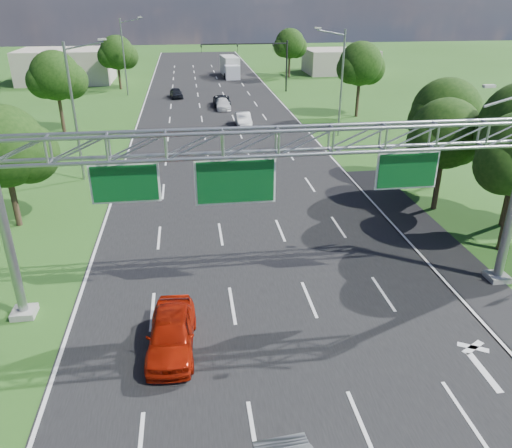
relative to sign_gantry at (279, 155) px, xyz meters
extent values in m
plane|color=#285319|center=(-0.33, 18.00, -6.89)|extent=(220.00, 220.00, 0.00)
cube|color=black|center=(-0.33, 18.00, -6.89)|extent=(18.00, 180.00, 0.02)
cube|color=black|center=(9.87, 2.00, -6.89)|extent=(3.00, 30.00, 0.02)
cube|color=gray|center=(11.17, 0.00, -6.74)|extent=(1.00, 1.00, 0.30)
cube|color=gray|center=(-11.33, 0.00, -6.74)|extent=(1.00, 1.00, 0.30)
cylinder|color=gray|center=(-11.33, 0.00, -2.89)|extent=(0.40, 0.40, 8.00)
cube|color=beige|center=(8.77, 0.00, 2.61)|extent=(0.50, 0.22, 0.12)
cube|color=white|center=(-6.33, -0.02, -0.89)|extent=(2.80, 0.05, 1.70)
cube|color=#08451A|center=(-6.33, -0.08, -0.89)|extent=(2.62, 0.05, 1.52)
cube|color=white|center=(-1.83, -0.02, -1.04)|extent=(3.40, 0.05, 2.00)
cube|color=#08451A|center=(-1.83, -0.08, -1.04)|extent=(3.22, 0.05, 1.82)
cube|color=white|center=(5.67, -0.02, -0.89)|extent=(2.80, 0.05, 1.70)
cube|color=#08451A|center=(5.67, -0.08, -0.89)|extent=(2.62, 0.05, 1.52)
cylinder|color=black|center=(10.67, 53.00, -3.39)|extent=(0.24, 0.24, 7.00)
cylinder|color=black|center=(4.67, 53.00, -0.29)|extent=(12.00, 0.18, 0.18)
imported|color=black|center=(-1.33, 53.00, -0.84)|extent=(0.18, 0.22, 1.10)
imported|color=black|center=(3.67, 53.00, -0.84)|extent=(0.18, 0.22, 1.10)
imported|color=black|center=(8.67, 53.00, -0.84)|extent=(0.18, 0.22, 1.10)
cylinder|color=gray|center=(-11.83, 18.00, -1.89)|extent=(0.20, 0.20, 10.00)
cylinder|color=gray|center=(-10.53, 18.00, 2.81)|extent=(2.78, 0.12, 0.60)
cube|color=beige|center=(-9.23, 18.00, 3.21)|extent=(0.55, 0.22, 0.12)
cylinder|color=gray|center=(-11.83, 53.00, -1.89)|extent=(0.20, 0.20, 10.00)
cylinder|color=gray|center=(-10.53, 53.00, 2.81)|extent=(2.78, 0.12, 0.60)
cube|color=beige|center=(-9.23, 53.00, 3.21)|extent=(0.55, 0.22, 0.12)
cylinder|color=gray|center=(11.17, 28.00, -1.89)|extent=(0.20, 0.20, 10.00)
cylinder|color=gray|center=(9.87, 28.00, 2.81)|extent=(2.78, 0.12, 0.60)
cube|color=beige|center=(8.57, 28.00, 3.21)|extent=(0.55, 0.22, 0.12)
cylinder|color=#2D2116|center=(13.17, 3.00, -5.02)|extent=(0.36, 0.36, 3.74)
sphere|color=black|center=(12.18, 2.70, -1.83)|extent=(3.08, 3.08, 3.08)
cylinder|color=#2D2116|center=(15.17, 6.00, -4.80)|extent=(0.36, 0.36, 4.18)
sphere|color=black|center=(14.04, 5.70, -1.21)|extent=(3.50, 3.50, 3.50)
cylinder|color=#2D2116|center=(12.17, 9.00, -5.24)|extent=(0.36, 0.36, 3.30)
sphere|color=black|center=(12.17, 9.00, -1.83)|extent=(4.40, 4.40, 4.40)
sphere|color=black|center=(13.27, 9.40, -2.38)|extent=(3.30, 3.30, 3.30)
sphere|color=black|center=(11.18, 8.70, -2.27)|extent=(3.08, 3.08, 3.08)
cylinder|color=#2D2116|center=(14.17, 13.00, -5.13)|extent=(0.36, 0.36, 3.52)
sphere|color=black|center=(14.17, 13.00, -1.45)|extent=(4.80, 4.80, 4.80)
sphere|color=black|center=(15.37, 13.40, -2.05)|extent=(3.60, 3.60, 3.60)
sphere|color=black|center=(13.09, 12.70, -1.93)|extent=(3.36, 3.36, 3.36)
cylinder|color=#2D2116|center=(-14.33, 10.00, -5.35)|extent=(0.36, 0.36, 3.08)
sphere|color=black|center=(-14.33, 10.00, -1.89)|extent=(4.80, 4.80, 4.80)
sphere|color=black|center=(-13.13, 10.40, -2.49)|extent=(3.60, 3.60, 3.60)
cylinder|color=#2D2116|center=(-16.33, 33.00, -5.02)|extent=(0.36, 0.36, 3.74)
sphere|color=black|center=(-16.33, 33.00, -1.23)|extent=(4.80, 4.80, 4.80)
sphere|color=black|center=(-15.13, 33.40, -1.83)|extent=(3.60, 3.60, 3.60)
sphere|color=black|center=(-17.41, 32.70, -1.71)|extent=(3.36, 3.36, 3.36)
cylinder|color=#2D2116|center=(-13.33, 58.00, -5.24)|extent=(0.36, 0.36, 3.30)
sphere|color=black|center=(-13.33, 58.00, -1.67)|extent=(4.80, 4.80, 4.80)
sphere|color=black|center=(-12.13, 58.40, -2.27)|extent=(3.60, 3.60, 3.60)
sphere|color=black|center=(-14.41, 57.70, -2.15)|extent=(3.36, 3.36, 3.36)
cylinder|color=#2D2116|center=(15.67, 36.00, -4.91)|extent=(0.36, 0.36, 3.96)
sphere|color=black|center=(15.67, 36.00, -1.01)|extent=(4.80, 4.80, 4.80)
sphere|color=black|center=(16.87, 36.40, -1.61)|extent=(3.60, 3.60, 3.60)
sphere|color=black|center=(14.59, 35.70, -1.49)|extent=(3.36, 3.36, 3.36)
cylinder|color=#2D2116|center=(13.67, 66.00, -5.13)|extent=(0.36, 0.36, 3.52)
sphere|color=black|center=(13.67, 66.00, -1.45)|extent=(4.80, 4.80, 4.80)
sphere|color=black|center=(14.87, 66.40, -2.05)|extent=(3.60, 3.60, 3.60)
sphere|color=black|center=(12.59, 65.70, -1.93)|extent=(3.36, 3.36, 3.36)
cube|color=#AEA192|center=(-22.33, 66.00, -4.39)|extent=(14.00, 10.00, 5.00)
cube|color=#AEA192|center=(23.67, 70.00, -4.89)|extent=(12.00, 9.00, 4.00)
imported|color=#A61A07|center=(-4.79, -3.19, -6.11)|extent=(2.09, 4.66, 1.55)
imported|color=silver|center=(0.67, 42.15, -6.28)|extent=(1.77, 4.25, 1.23)
imported|color=black|center=(0.69, 44.00, -6.27)|extent=(2.12, 4.51, 1.25)
imported|color=black|center=(-5.07, 50.19, -6.25)|extent=(2.01, 3.92, 1.28)
imported|color=silver|center=(2.17, 33.06, -6.18)|extent=(1.52, 4.31, 1.42)
cube|color=beige|center=(3.93, 69.30, -5.22)|extent=(3.02, 6.29, 3.04)
cube|color=silver|center=(3.93, 65.05, -5.78)|extent=(2.54, 2.45, 2.23)
cylinder|color=black|center=(2.81, 65.25, -6.39)|extent=(0.35, 1.01, 1.01)
cylinder|color=black|center=(5.04, 65.25, -6.39)|extent=(0.35, 1.01, 1.01)
cylinder|color=black|center=(2.81, 71.33, -6.39)|extent=(0.35, 1.01, 1.01)
cylinder|color=black|center=(5.04, 71.33, -6.39)|extent=(0.35, 1.01, 1.01)
camera|label=1|loc=(-3.64, -19.59, 6.11)|focal=35.00mm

